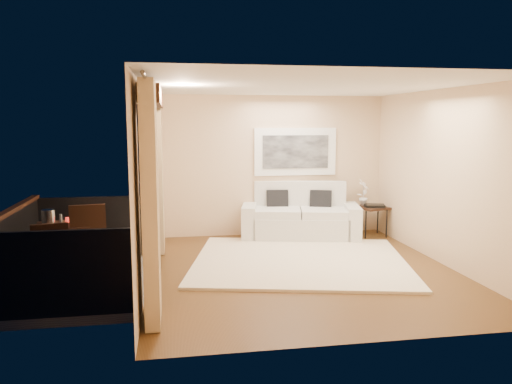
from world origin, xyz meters
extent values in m
plane|color=brown|center=(0.00, 0.00, 0.00)|extent=(5.00, 5.00, 0.00)
plane|color=white|center=(0.00, 0.00, 2.70)|extent=(5.00, 5.00, 0.00)
plane|color=beige|center=(0.00, 2.50, 1.35)|extent=(4.50, 0.00, 4.50)
plane|color=beige|center=(0.00, -2.50, 1.35)|extent=(4.50, 0.00, 4.50)
plane|color=beige|center=(2.25, 0.00, 1.35)|extent=(0.00, 5.00, 5.00)
plane|color=beige|center=(-2.25, 1.85, 1.35)|extent=(0.00, 2.70, 2.70)
plane|color=beige|center=(-2.25, -1.85, 1.35)|extent=(0.00, 2.70, 2.70)
plane|color=beige|center=(-2.25, 0.00, 2.55)|extent=(0.00, 2.40, 2.40)
cube|color=black|center=(-2.13, 0.00, 2.52)|extent=(0.28, 2.40, 0.22)
cube|color=#605B56|center=(-3.15, 0.00, -0.06)|extent=(1.80, 2.60, 0.12)
cube|color=black|center=(-4.01, 0.00, 0.50)|extent=(0.06, 2.60, 1.00)
cube|color=black|center=(-3.15, 1.27, 0.50)|extent=(1.80, 0.06, 1.00)
cube|color=black|center=(-3.15, -1.27, 0.50)|extent=(1.80, 0.06, 1.00)
cube|color=black|center=(-4.01, 0.00, 1.02)|extent=(0.10, 2.60, 0.06)
cube|color=tan|center=(-2.11, 1.55, 1.32)|extent=(0.16, 0.75, 2.62)
cube|color=tan|center=(-2.11, -1.55, 1.32)|extent=(0.16, 0.75, 2.62)
cylinder|color=#4C473F|center=(-2.11, 0.00, 2.63)|extent=(0.04, 4.80, 0.04)
cube|color=white|center=(0.50, 2.47, 1.62)|extent=(1.62, 0.05, 0.92)
cube|color=black|center=(0.50, 2.44, 1.62)|extent=(1.30, 0.02, 0.64)
cube|color=#F8E8C7|center=(0.08, 0.43, 0.02)|extent=(3.84, 3.51, 0.04)
cube|color=silver|center=(0.50, 2.02, 0.22)|extent=(1.92, 1.28, 0.44)
cube|color=silver|center=(0.58, 2.38, 0.62)|extent=(1.78, 0.59, 0.85)
cube|color=silver|center=(-0.44, 2.22, 0.32)|extent=(0.44, 0.97, 0.64)
cube|color=silver|center=(1.45, 1.82, 0.32)|extent=(0.44, 0.97, 0.64)
cube|color=silver|center=(0.08, 2.08, 0.51)|extent=(0.99, 0.99, 0.15)
cube|color=silver|center=(0.92, 1.90, 0.51)|extent=(0.99, 0.99, 0.15)
cube|color=black|center=(0.12, 2.31, 0.69)|extent=(0.44, 0.24, 0.43)
cube|color=black|center=(0.93, 2.14, 0.69)|extent=(0.46, 0.32, 0.43)
cube|color=black|center=(1.93, 2.00, 0.55)|extent=(0.66, 0.66, 0.04)
cylinder|color=black|center=(1.72, 1.79, 0.27)|extent=(0.03, 0.03, 0.53)
cylinder|color=black|center=(2.14, 1.79, 0.27)|extent=(0.03, 0.03, 0.53)
cylinder|color=black|center=(1.72, 2.21, 0.27)|extent=(0.03, 0.03, 0.53)
cylinder|color=black|center=(2.14, 2.21, 0.27)|extent=(0.03, 0.03, 0.53)
cube|color=black|center=(1.96, 1.96, 0.60)|extent=(0.44, 0.37, 0.05)
imported|color=white|center=(1.79, 2.14, 0.83)|extent=(0.32, 0.33, 0.53)
cube|color=black|center=(-3.38, 0.11, 0.77)|extent=(0.81, 0.81, 0.05)
cylinder|color=black|center=(-3.65, -0.16, 0.37)|extent=(0.04, 0.04, 0.74)
cylinder|color=black|center=(-3.10, -0.16, 0.37)|extent=(0.04, 0.04, 0.74)
cylinder|color=black|center=(-3.65, 0.39, 0.37)|extent=(0.04, 0.04, 0.74)
cylinder|color=black|center=(-3.10, 0.39, 0.37)|extent=(0.04, 0.04, 0.74)
cube|color=black|center=(-3.04, 0.12, 0.50)|extent=(0.53, 0.53, 0.06)
cube|color=black|center=(-3.01, -0.09, 0.78)|extent=(0.47, 0.12, 0.62)
cylinder|color=black|center=(-2.88, 0.33, 0.24)|extent=(0.03, 0.03, 0.48)
cylinder|color=black|center=(-3.26, 0.28, 0.24)|extent=(0.03, 0.03, 0.48)
cylinder|color=black|center=(-2.83, -0.05, 0.24)|extent=(0.03, 0.03, 0.48)
cylinder|color=black|center=(-3.20, -0.10, 0.24)|extent=(0.03, 0.03, 0.48)
cube|color=black|center=(-3.30, -1.00, 0.46)|extent=(0.51, 0.51, 0.05)
cube|color=black|center=(-3.34, -0.81, 0.71)|extent=(0.43, 0.14, 0.56)
cylinder|color=black|center=(-3.43, -1.20, 0.22)|extent=(0.03, 0.03, 0.44)
cylinder|color=black|center=(-3.09, -1.13, 0.22)|extent=(0.03, 0.03, 0.44)
cylinder|color=black|center=(-3.50, -0.87, 0.22)|extent=(0.03, 0.03, 0.44)
cylinder|color=black|center=(-3.16, -0.80, 0.22)|extent=(0.03, 0.03, 0.44)
cylinder|color=silver|center=(-3.57, 0.17, 0.90)|extent=(0.18, 0.18, 0.20)
cylinder|color=red|center=(-3.34, 0.24, 0.83)|extent=(0.06, 0.06, 0.07)
cylinder|color=silver|center=(-3.36, -0.10, 0.89)|extent=(0.04, 0.04, 0.18)
cylinder|color=silver|center=(-3.21, 0.04, 0.86)|extent=(0.06, 0.06, 0.12)
cylinder|color=silver|center=(-3.21, 0.15, 0.86)|extent=(0.06, 0.06, 0.12)
camera|label=1|loc=(-1.87, -6.98, 2.20)|focal=35.00mm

